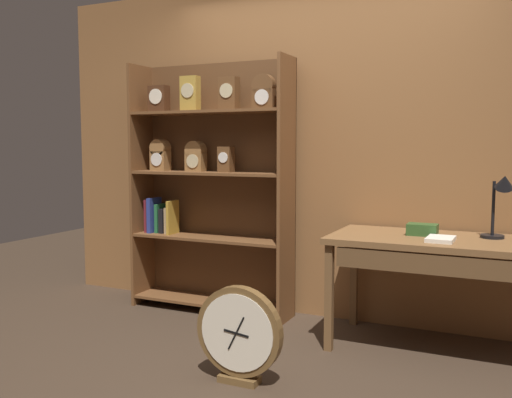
# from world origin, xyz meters

# --- Properties ---
(ground_plane) EXTENTS (10.00, 10.00, 0.00)m
(ground_plane) POSITION_xyz_m (0.00, 0.00, 0.00)
(ground_plane) COLOR #3D2D21
(back_wood_panel) EXTENTS (4.80, 0.05, 2.60)m
(back_wood_panel) POSITION_xyz_m (0.00, 1.35, 1.30)
(back_wood_panel) COLOR brown
(back_wood_panel) RESTS_ON ground
(bookshelf) EXTENTS (1.34, 0.32, 1.99)m
(bookshelf) POSITION_xyz_m (-0.92, 1.12, 1.04)
(bookshelf) COLOR brown
(bookshelf) RESTS_ON ground
(workbench) EXTENTS (1.46, 0.70, 0.74)m
(workbench) POSITION_xyz_m (0.94, 0.91, 0.66)
(workbench) COLOR brown
(workbench) RESTS_ON ground
(desk_lamp) EXTENTS (0.20, 0.20, 0.43)m
(desk_lamp) POSITION_xyz_m (1.24, 1.05, 1.00)
(desk_lamp) COLOR black
(desk_lamp) RESTS_ON workbench
(toolbox_small) EXTENTS (0.19, 0.12, 0.08)m
(toolbox_small) POSITION_xyz_m (0.78, 1.00, 0.78)
(toolbox_small) COLOR #2D5123
(toolbox_small) RESTS_ON workbench
(open_repair_manual) EXTENTS (0.17, 0.22, 0.02)m
(open_repair_manual) POSITION_xyz_m (0.91, 0.82, 0.75)
(open_repair_manual) COLOR silver
(open_repair_manual) RESTS_ON workbench
(round_clock_large) EXTENTS (0.51, 0.11, 0.55)m
(round_clock_large) POSITION_xyz_m (-0.04, -0.06, 0.28)
(round_clock_large) COLOR brown
(round_clock_large) RESTS_ON ground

